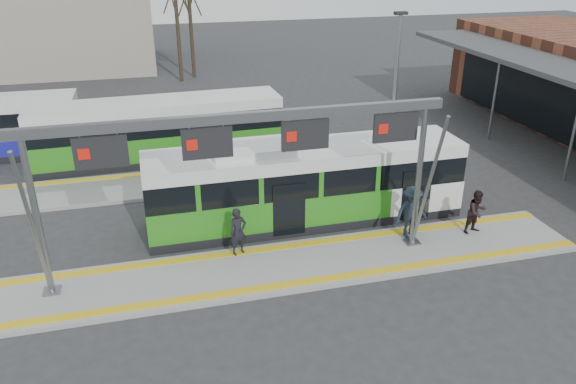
# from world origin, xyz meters

# --- Properties ---
(ground) EXTENTS (120.00, 120.00, 0.00)m
(ground) POSITION_xyz_m (0.00, 0.00, 0.00)
(ground) COLOR #2D2D30
(ground) RESTS_ON ground
(platform_main) EXTENTS (22.00, 3.00, 0.15)m
(platform_main) POSITION_xyz_m (0.00, 0.00, 0.07)
(platform_main) COLOR gray
(platform_main) RESTS_ON ground
(platform_second) EXTENTS (20.00, 3.00, 0.15)m
(platform_second) POSITION_xyz_m (-4.00, 8.00, 0.07)
(platform_second) COLOR gray
(platform_second) RESTS_ON ground
(tactile_main) EXTENTS (22.00, 2.65, 0.02)m
(tactile_main) POSITION_xyz_m (0.00, 0.00, 0.16)
(tactile_main) COLOR yellow
(tactile_main) RESTS_ON platform_main
(tactile_second) EXTENTS (20.00, 0.35, 0.02)m
(tactile_second) POSITION_xyz_m (-4.00, 9.15, 0.16)
(tactile_second) COLOR yellow
(tactile_second) RESTS_ON platform_second
(gantry) EXTENTS (13.00, 1.68, 5.20)m
(gantry) POSITION_xyz_m (-0.35, 0.25, 4.30)
(gantry) COLOR slate
(gantry) RESTS_ON platform_main
(hero_bus) EXTENTS (11.94, 2.58, 3.28)m
(hero_bus) POSITION_xyz_m (2.39, 3.24, 1.50)
(hero_bus) COLOR black
(hero_bus) RESTS_ON ground
(bg_bus_green) EXTENTS (11.93, 2.98, 2.96)m
(bg_bus_green) POSITION_xyz_m (-2.64, 11.39, 1.46)
(bg_bus_green) COLOR black
(bg_bus_green) RESTS_ON ground
(passenger_a) EXTENTS (0.71, 0.58, 1.68)m
(passenger_a) POSITION_xyz_m (-0.57, 1.10, 0.99)
(passenger_a) COLOR black
(passenger_a) RESTS_ON platform_main
(passenger_b) EXTENTS (0.91, 0.77, 1.65)m
(passenger_b) POSITION_xyz_m (8.05, 0.45, 0.97)
(passenger_b) COLOR black
(passenger_b) RESTS_ON platform_main
(passenger_c) EXTENTS (1.35, 0.90, 1.96)m
(passenger_c) POSITION_xyz_m (5.61, 0.76, 1.13)
(passenger_c) COLOR #1D2734
(passenger_c) RESTS_ON platform_main
(lamp_east) EXTENTS (0.50, 0.25, 7.45)m
(lamp_east) POSITION_xyz_m (6.64, 5.05, 3.97)
(lamp_east) COLOR slate
(lamp_east) RESTS_ON ground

